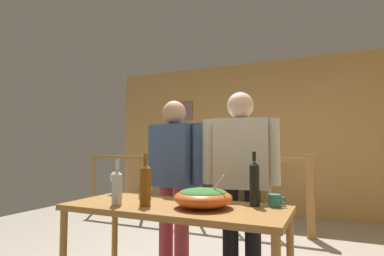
# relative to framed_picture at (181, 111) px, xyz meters

# --- Properties ---
(back_wall) EXTENTS (5.76, 0.10, 2.67)m
(back_wall) POSITION_rel_framed_picture_xyz_m (1.54, 0.06, -0.52)
(back_wall) COLOR tan
(back_wall) RESTS_ON ground_plane
(framed_picture) EXTENTS (0.49, 0.03, 0.37)m
(framed_picture) POSITION_rel_framed_picture_xyz_m (0.00, 0.00, 0.00)
(framed_picture) COLOR gray
(stair_railing) EXTENTS (3.62, 0.10, 1.05)m
(stair_railing) POSITION_rel_framed_picture_xyz_m (1.17, -1.23, -1.20)
(stair_railing) COLOR #9E6B33
(stair_railing) RESTS_ON ground_plane
(tv_console) EXTENTS (0.90, 0.40, 0.52)m
(tv_console) POSITION_rel_framed_picture_xyz_m (1.09, -0.29, -1.60)
(tv_console) COLOR #38281E
(tv_console) RESTS_ON ground_plane
(flat_screen_tv) EXTENTS (0.54, 0.12, 0.42)m
(flat_screen_tv) POSITION_rel_framed_picture_xyz_m (1.09, -0.32, -1.09)
(flat_screen_tv) COLOR black
(flat_screen_tv) RESTS_ON tv_console
(serving_table) EXTENTS (1.53, 0.64, 0.74)m
(serving_table) POSITION_rel_framed_picture_xyz_m (1.71, -3.55, -1.19)
(serving_table) COLOR #9E6B33
(serving_table) RESTS_ON ground_plane
(salad_bowl) EXTENTS (0.39, 0.39, 0.22)m
(salad_bowl) POSITION_rel_framed_picture_xyz_m (1.92, -3.55, -1.04)
(salad_bowl) COLOR #DB5B23
(salad_bowl) RESTS_ON serving_table
(wine_glass) EXTENTS (0.09, 0.09, 0.19)m
(wine_glass) POSITION_rel_framed_picture_xyz_m (1.01, -3.32, -0.98)
(wine_glass) COLOR silver
(wine_glass) RESTS_ON serving_table
(wine_bottle_clear) EXTENTS (0.07, 0.07, 0.32)m
(wine_bottle_clear) POSITION_rel_framed_picture_xyz_m (1.35, -3.71, -0.98)
(wine_bottle_clear) COLOR silver
(wine_bottle_clear) RESTS_ON serving_table
(wine_bottle_amber) EXTENTS (0.08, 0.08, 0.35)m
(wine_bottle_amber) POSITION_rel_framed_picture_xyz_m (1.54, -3.66, -0.96)
(wine_bottle_amber) COLOR brown
(wine_bottle_amber) RESTS_ON serving_table
(wine_bottle_dark) EXTENTS (0.07, 0.07, 0.37)m
(wine_bottle_dark) POSITION_rel_framed_picture_xyz_m (2.22, -3.36, -0.95)
(wine_bottle_dark) COLOR black
(wine_bottle_dark) RESTS_ON serving_table
(mug_teal) EXTENTS (0.12, 0.08, 0.08)m
(mug_teal) POSITION_rel_framed_picture_xyz_m (2.35, -3.34, -1.07)
(mug_teal) COLOR teal
(mug_teal) RESTS_ON serving_table
(mug_blue) EXTENTS (0.12, 0.09, 0.09)m
(mug_blue) POSITION_rel_framed_picture_xyz_m (1.35, -3.37, -1.06)
(mug_blue) COLOR #3866B2
(mug_blue) RESTS_ON serving_table
(person_standing_left) EXTENTS (0.60, 0.30, 1.56)m
(person_standing_left) POSITION_rel_framed_picture_xyz_m (1.40, -2.97, -0.93)
(person_standing_left) COLOR #9E3842
(person_standing_left) RESTS_ON ground_plane
(person_standing_right) EXTENTS (0.62, 0.30, 1.60)m
(person_standing_right) POSITION_rel_framed_picture_xyz_m (2.02, -2.97, -0.90)
(person_standing_right) COLOR black
(person_standing_right) RESTS_ON ground_plane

